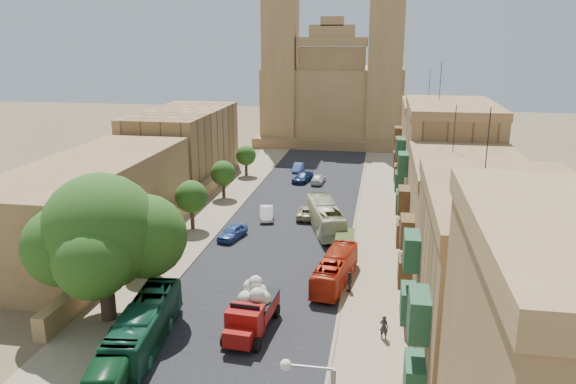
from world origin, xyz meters
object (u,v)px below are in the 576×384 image
(street_tree_d, at_px, (246,156))
(red_truck, at_px, (252,310))
(street_tree_c, at_px, (223,173))
(car_white_a, at_px, (266,213))
(bus_green_south, at_px, (110,379))
(church, at_px, (334,92))
(ficus_tree, at_px, (103,236))
(car_white_b, at_px, (318,179))
(street_tree_b, at_px, (191,197))
(pedestrian_c, at_px, (349,282))
(car_dkblue, at_px, (303,177))
(car_cream, at_px, (307,212))
(street_tree_a, at_px, (145,237))
(bus_red_east, at_px, (335,269))
(car_blue_b, at_px, (298,167))
(pedestrian_a, at_px, (384,327))
(car_blue_a, at_px, (232,232))
(bus_cream_east, at_px, (325,217))
(olive_pickup, at_px, (345,243))
(bus_green_north, at_px, (144,325))

(street_tree_d, height_order, red_truck, street_tree_d)
(street_tree_c, height_order, car_white_a, street_tree_c)
(bus_green_south, bearing_deg, church, 75.34)
(ficus_tree, distance_m, car_white_b, 42.90)
(street_tree_b, xyz_separation_m, car_white_b, (10.99, 21.23, -2.87))
(street_tree_b, relative_size, pedestrian_c, 3.13)
(ficus_tree, bearing_deg, car_dkblue, 78.97)
(ficus_tree, relative_size, car_cream, 2.27)
(street_tree_a, bearing_deg, car_white_a, 66.81)
(bus_red_east, distance_m, car_white_a, 18.19)
(pedestrian_c, bearing_deg, ficus_tree, -61.18)
(bus_red_east, bearing_deg, car_blue_b, -68.67)
(bus_red_east, xyz_separation_m, pedestrian_a, (4.07, -8.28, -0.40))
(red_truck, bearing_deg, car_white_b, 90.29)
(ficus_tree, height_order, street_tree_c, ficus_tree)
(ficus_tree, xyz_separation_m, red_truck, (10.60, -0.03, -4.77))
(car_blue_a, distance_m, pedestrian_c, 16.17)
(bus_red_east, bearing_deg, car_blue_a, -30.19)
(street_tree_c, distance_m, car_blue_a, 15.32)
(street_tree_a, height_order, pedestrian_c, street_tree_a)
(bus_red_east, height_order, bus_cream_east, bus_cream_east)
(olive_pickup, relative_size, car_dkblue, 0.90)
(car_white_a, bearing_deg, street_tree_a, -125.32)
(church, bearing_deg, street_tree_d, -108.09)
(red_truck, height_order, car_dkblue, red_truck)
(car_blue_a, distance_m, car_cream, 10.46)
(bus_green_north, distance_m, car_white_a, 27.69)
(ficus_tree, xyz_separation_m, street_tree_c, (-0.60, 31.99, -3.19))
(street_tree_d, distance_m, bus_green_south, 52.94)
(street_tree_b, relative_size, bus_green_south, 0.59)
(bus_green_south, height_order, car_white_a, bus_green_south)
(church, distance_m, pedestrian_a, 75.26)
(bus_green_north, xyz_separation_m, car_dkblue, (4.12, 44.77, -0.78))
(street_tree_d, height_order, car_white_b, street_tree_d)
(car_cream, bearing_deg, street_tree_c, -30.04)
(car_blue_b, bearing_deg, bus_red_east, -75.25)
(church, bearing_deg, car_white_a, -93.32)
(car_cream, bearing_deg, car_blue_b, -80.73)
(street_tree_d, bearing_deg, car_white_b, -14.13)
(car_white_a, bearing_deg, bus_cream_east, -32.60)
(street_tree_c, bearing_deg, pedestrian_c, -54.48)
(red_truck, height_order, car_white_b, red_truck)
(bus_green_south, xyz_separation_m, bus_cream_east, (8.98, 30.67, 0.24))
(church, distance_m, bus_green_north, 78.21)
(olive_pickup, bearing_deg, car_cream, 116.72)
(car_blue_a, height_order, car_blue_b, car_blue_a)
(street_tree_c, relative_size, bus_red_east, 0.54)
(olive_pickup, bearing_deg, bus_cream_east, 112.98)
(car_dkblue, relative_size, pedestrian_a, 2.77)
(ficus_tree, xyz_separation_m, car_cream, (10.99, 25.86, -5.76))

